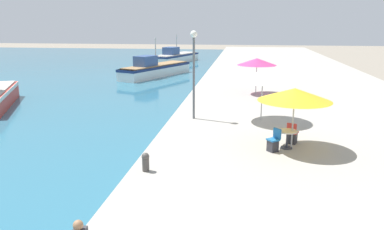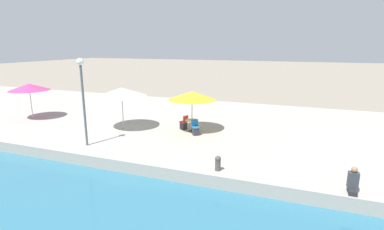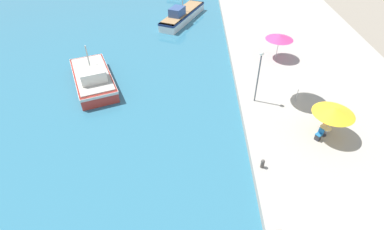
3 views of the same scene
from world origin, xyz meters
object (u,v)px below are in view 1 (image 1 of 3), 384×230
lamppost (194,60)px  fishing_boat_mid (155,69)px  cafe_umbrella_white (263,76)px  cafe_chair_left (273,143)px  mooring_bollard (146,161)px  cafe_umbrella_striped (257,62)px  cafe_umbrella_pink (295,95)px  cafe_chair_right (292,136)px  fishing_boat_far (176,57)px  cafe_table (287,136)px

lamppost → fishing_boat_mid: bearing=109.1°
cafe_umbrella_white → cafe_chair_left: 5.21m
cafe_umbrella_white → lamppost: (-3.51, -0.06, 0.76)m
mooring_bollard → cafe_chair_left: bearing=30.8°
cafe_umbrella_striped → mooring_bollard: size_ratio=4.22×
fishing_boat_mid → lamppost: bearing=-47.7°
fishing_boat_mid → cafe_umbrella_pink: bearing=-41.2°
cafe_chair_right → lamppost: lamppost is taller
cafe_umbrella_pink → cafe_chair_right: (0.10, 0.59, -1.88)m
cafe_umbrella_striped → cafe_chair_left: 12.62m
fishing_boat_mid → cafe_chair_left: 26.30m
fishing_boat_mid → cafe_chair_right: size_ratio=11.02×
cafe_chair_left → mooring_bollard: (-4.46, -2.66, 0.02)m
cafe_umbrella_pink → fishing_boat_mid: bearing=115.5°
fishing_boat_far → mooring_bollard: size_ratio=14.80×
fishing_boat_mid → cafe_table: (11.07, -23.67, 0.31)m
cafe_table → cafe_umbrella_white: bearing=101.1°
mooring_bollard → cafe_table: bearing=31.7°
fishing_boat_far → cafe_umbrella_pink: 40.05m
lamppost → fishing_boat_far: bearing=101.8°
cafe_table → fishing_boat_mid: bearing=115.1°
fishing_boat_far → cafe_chair_left: size_ratio=10.64×
fishing_boat_mid → cafe_umbrella_pink: fishing_boat_mid is taller
fishing_boat_far → cafe_umbrella_white: bearing=-54.0°
cafe_umbrella_white → cafe_table: 4.79m
lamppost → cafe_table: bearing=-44.5°
cafe_umbrella_striped → lamppost: size_ratio=0.61×
fishing_boat_mid → cafe_umbrella_pink: 26.22m
cafe_umbrella_white → mooring_bollard: size_ratio=4.68×
cafe_umbrella_white → cafe_umbrella_pink: bearing=-76.3°
cafe_chair_left → cafe_table: bearing=-90.0°
fishing_boat_far → lamppost: size_ratio=2.12×
cafe_umbrella_striped → cafe_chair_right: 11.58m
fishing_boat_far → cafe_umbrella_striped: 28.42m
fishing_boat_mid → cafe_chair_right: 25.66m
cafe_umbrella_pink → fishing_boat_far: bearing=106.9°
cafe_umbrella_white → cafe_umbrella_striped: bearing=90.5°
fishing_boat_far → lamppost: 34.89m
cafe_umbrella_striped → cafe_umbrella_white: bearing=-89.5°
cafe_umbrella_white → lamppost: lamppost is taller
fishing_boat_mid → mooring_bollard: 27.44m
cafe_umbrella_striped → lamppost: bearing=-114.0°
cafe_chair_left → cafe_chair_right: 1.40m
cafe_umbrella_pink → cafe_chair_right: cafe_umbrella_pink is taller
cafe_table → lamppost: lamppost is taller
mooring_bollard → cafe_chair_right: bearing=35.3°
cafe_chair_right → mooring_bollard: size_ratio=1.39×
cafe_chair_left → lamppost: lamppost is taller
cafe_chair_left → mooring_bollard: cafe_chair_left is taller
mooring_bollard → lamppost: 7.92m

